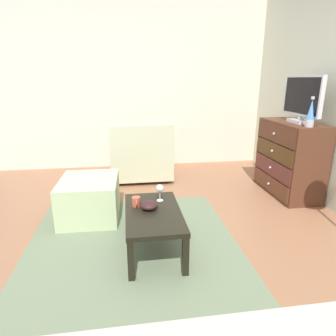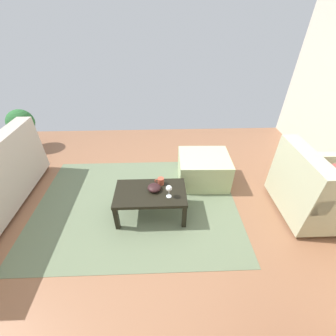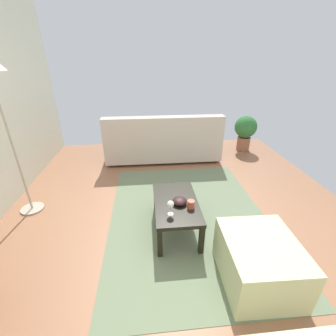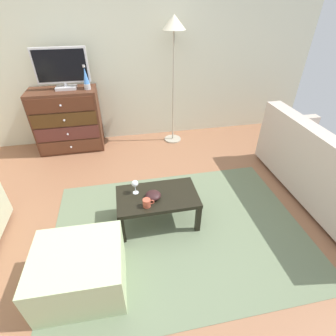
# 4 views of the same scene
# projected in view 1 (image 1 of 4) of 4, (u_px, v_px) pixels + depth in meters

# --- Properties ---
(ground_plane) EXTENTS (5.90, 4.78, 0.05)m
(ground_plane) POSITION_uv_depth(u_px,v_px,m) (156.00, 251.00, 2.60)
(ground_plane) COLOR #8E5E42
(wall_plain_left) EXTENTS (0.12, 4.78, 2.76)m
(wall_plain_left) POSITION_uv_depth(u_px,v_px,m) (137.00, 83.00, 4.74)
(wall_plain_left) COLOR beige
(wall_plain_left) RESTS_ON ground_plane
(area_rug) EXTENTS (2.60, 1.90, 0.01)m
(area_rug) POSITION_uv_depth(u_px,v_px,m) (134.00, 264.00, 2.37)
(area_rug) COLOR #637255
(area_rug) RESTS_ON ground_plane
(dresser) EXTENTS (0.96, 0.49, 0.94)m
(dresser) POSITION_uv_depth(u_px,v_px,m) (289.00, 159.00, 3.73)
(dresser) COLOR #4F2B1C
(dresser) RESTS_ON ground_plane
(tv) EXTENTS (0.72, 0.18, 0.55)m
(tv) POSITION_uv_depth(u_px,v_px,m) (302.00, 98.00, 3.43)
(tv) COLOR silver
(tv) RESTS_ON dresser
(lava_lamp) EXTENTS (0.09, 0.09, 0.33)m
(lava_lamp) POSITION_uv_depth(u_px,v_px,m) (311.00, 114.00, 3.18)
(lava_lamp) COLOR #B7B7BC
(lava_lamp) RESTS_ON dresser
(coffee_table) EXTENTS (0.83, 0.47, 0.37)m
(coffee_table) POSITION_uv_depth(u_px,v_px,m) (153.00, 217.00, 2.49)
(coffee_table) COLOR black
(coffee_table) RESTS_ON ground_plane
(wine_glass) EXTENTS (0.07, 0.07, 0.16)m
(wine_glass) POSITION_uv_depth(u_px,v_px,m) (160.00, 189.00, 2.66)
(wine_glass) COLOR silver
(wine_glass) RESTS_ON coffee_table
(mug) EXTENTS (0.11, 0.08, 0.08)m
(mug) POSITION_uv_depth(u_px,v_px,m) (136.00, 202.00, 2.56)
(mug) COLOR #B34D37
(mug) RESTS_ON coffee_table
(bowl_decorative) EXTENTS (0.16, 0.16, 0.07)m
(bowl_decorative) POSITION_uv_depth(u_px,v_px,m) (149.00, 205.00, 2.51)
(bowl_decorative) COLOR black
(bowl_decorative) RESTS_ON coffee_table
(armchair) EXTENTS (0.80, 0.88, 0.86)m
(armchair) POSITION_uv_depth(u_px,v_px,m) (141.00, 156.00, 4.32)
(armchair) COLOR #332319
(armchair) RESTS_ON ground_plane
(ottoman) EXTENTS (0.72, 0.62, 0.43)m
(ottoman) POSITION_uv_depth(u_px,v_px,m) (90.00, 198.00, 3.14)
(ottoman) COLOR #B3C793
(ottoman) RESTS_ON ground_plane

